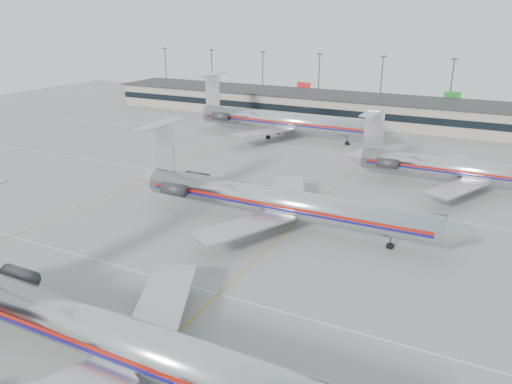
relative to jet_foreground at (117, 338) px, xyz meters
The scene contains 8 objects.
ground 5.01m from the jet_foreground, 79.86° to the left, with size 260.00×260.00×0.00m, color gray.
apron_markings 14.00m from the jet_foreground, 87.32° to the left, with size 160.00×0.15×0.02m, color silver.
terminal 101.52m from the jet_foreground, 89.64° to the left, with size 162.00×17.00×6.25m.
light_mast_row 115.66m from the jet_foreground, 89.69° to the left, with size 163.60×0.40×15.28m.
jet_foreground is the anchor object (origin of this frame).
jet_second_row 31.28m from the jet_foreground, 92.39° to the left, with size 46.11×27.15×12.07m.
jet_third_row 60.50m from the jet_foreground, 71.02° to the left, with size 41.49×25.52×11.34m.
jet_back_row 78.95m from the jet_foreground, 104.98° to the left, with size 47.91×29.47×13.10m.
Camera 1 is at (22.57, -26.63, 26.19)m, focal length 35.00 mm.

